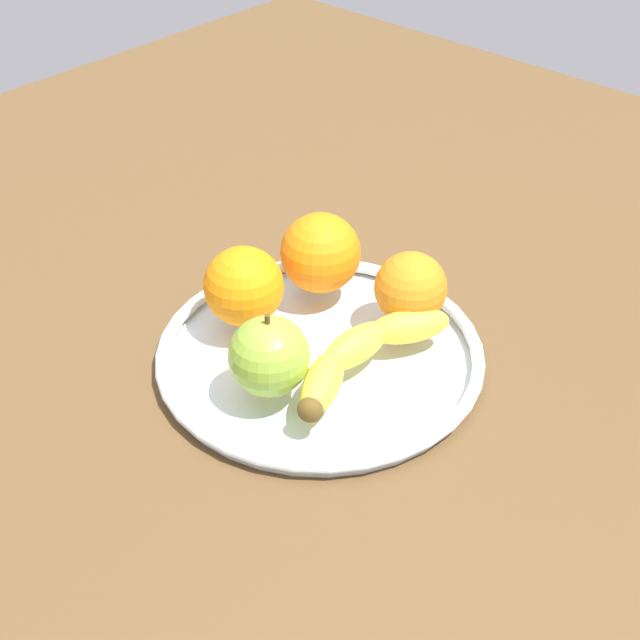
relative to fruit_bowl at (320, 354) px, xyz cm
name	(u,v)px	position (x,y,z in cm)	size (l,w,h in cm)	color
ground_plane	(320,378)	(0.00, 0.00, -2.92)	(150.11, 150.11, 4.00)	brown
fruit_bowl	(320,354)	(0.00, 0.00, 0.00)	(29.85, 29.85, 1.80)	silver
banana	(361,353)	(-0.30, 4.60, 2.44)	(19.58, 7.06, 3.12)	yellow
apple	(269,356)	(6.99, 0.59, 4.36)	(6.94, 6.94, 7.74)	#89B436
orange_back_left	(244,286)	(1.63, -7.98, 4.61)	(7.46, 7.46, 7.46)	orange
orange_front_right	(320,253)	(-7.03, -6.32, 4.80)	(7.84, 7.84, 7.84)	orange
orange_front_left	(411,288)	(-8.85, 3.24, 4.28)	(6.79, 6.79, 6.79)	orange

